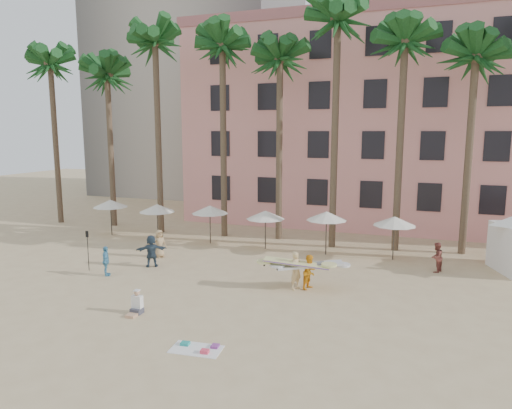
{
  "coord_description": "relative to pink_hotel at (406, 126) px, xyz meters",
  "views": [
    {
      "loc": [
        8.13,
        -15.01,
        7.59
      ],
      "look_at": [
        0.66,
        6.0,
        4.0
      ],
      "focal_mm": 32.0,
      "sensor_mm": 36.0,
      "label": 1
    }
  ],
  "objects": [
    {
      "name": "paddle",
      "position": [
        -15.68,
        -21.24,
        -6.59
      ],
      "size": [
        0.18,
        0.04,
        2.23
      ],
      "color": "black",
      "rests_on": "ground"
    },
    {
      "name": "carrier_yellow",
      "position": [
        -4.15,
        -20.35,
        -6.96
      ],
      "size": [
        3.21,
        1.25,
        1.87
      ],
      "color": "#DAB67A",
      "rests_on": "ground"
    },
    {
      "name": "umbrella_row",
      "position": [
        -10.0,
        -13.5,
        -5.67
      ],
      "size": [
        22.5,
        2.7,
        2.73
      ],
      "color": "#332B23",
      "rests_on": "ground"
    },
    {
      "name": "ground",
      "position": [
        -7.0,
        -26.0,
        -8.0
      ],
      "size": [
        120.0,
        120.0,
        0.0
      ],
      "primitive_type": "plane",
      "color": "#D1B789",
      "rests_on": "ground"
    },
    {
      "name": "seated_man",
      "position": [
        -9.7,
        -25.54,
        -7.65
      ],
      "size": [
        0.45,
        0.78,
        1.02
      ],
      "color": "#3F3F4C",
      "rests_on": "ground"
    },
    {
      "name": "beach_towel",
      "position": [
        -5.83,
        -27.53,
        -7.97
      ],
      "size": [
        1.88,
        1.15,
        0.14
      ],
      "color": "white",
      "rests_on": "ground"
    },
    {
      "name": "palm_row",
      "position": [
        -6.49,
        -11.0,
        4.97
      ],
      "size": [
        44.4,
        5.4,
        16.3
      ],
      "color": "brown",
      "rests_on": "ground"
    },
    {
      "name": "pink_hotel",
      "position": [
        0.0,
        0.0,
        0.0
      ],
      "size": [
        35.0,
        14.0,
        16.0
      ],
      "primitive_type": "cube",
      "color": "pink",
      "rests_on": "ground"
    },
    {
      "name": "carrier_white",
      "position": [
        -3.54,
        -20.06,
        -7.08
      ],
      "size": [
        3.23,
        1.86,
        1.7
      ],
      "color": "#FFA31A",
      "rests_on": "ground"
    },
    {
      "name": "beachgoers",
      "position": [
        -9.89,
        -18.51,
        -7.13
      ],
      "size": [
        17.38,
        7.55,
        1.83
      ],
      "color": "tan",
      "rests_on": "ground"
    }
  ]
}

